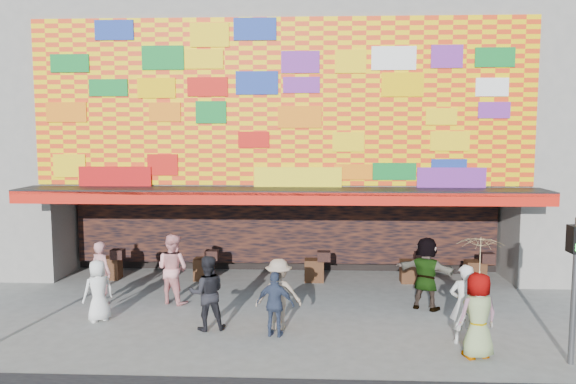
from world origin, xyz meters
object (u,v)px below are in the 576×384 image
signal_right (575,274)px  ped_e (275,304)px  ped_c (207,293)px  parasol (480,257)px  ped_d (279,294)px  ped_f (426,273)px  ped_b (101,273)px  ped_g (478,315)px  ped_a (98,290)px  ped_i (173,269)px  ped_h (464,304)px

signal_right → ped_e: size_ratio=1.98×
signal_right → ped_e: 6.33m
ped_c → parasol: parasol is taller
ped_d → ped_f: (3.81, 1.67, 0.12)m
ped_b → parasol: (9.20, -3.30, 1.26)m
ped_d → parasol: 4.69m
ped_f → ped_g: (0.43, -3.21, -0.07)m
ped_d → ped_a: bearing=-10.3°
ped_b → ped_f: 8.78m
ped_e → ped_i: bearing=-27.5°
ped_b → ped_e: (4.92, -2.26, -0.10)m
ped_a → ped_g: (8.74, -1.89, 0.13)m
ped_f → ped_i: 6.85m
signal_right → ped_h: signal_right is taller
ped_d → ped_f: ped_f is taller
signal_right → parasol: signal_right is taller
ped_b → parasol: parasol is taller
signal_right → ped_f: bearing=123.0°
ped_c → ped_i: ped_i is taller
signal_right → ped_g: signal_right is taller
ped_b → ped_h: 9.46m
ped_g → ped_a: bearing=-30.0°
ped_e → parasol: (4.28, -1.03, 1.37)m
ped_b → ped_d: bearing=-173.0°
ped_a → ped_e: 4.54m
signal_right → ped_c: signal_right is taller
ped_c → ped_g: size_ratio=0.99×
ped_g → ped_i: (-7.27, 3.44, 0.06)m
ped_i → parasol: 8.12m
signal_right → ped_b: 11.62m
ped_a → ped_b: ped_b is taller
ped_f → ped_h: size_ratio=1.09×
ped_a → ped_b: (-0.46, 1.40, 0.09)m
ped_b → ped_c: 3.78m
ped_g → ped_h: size_ratio=1.01×
ped_e → ped_i: 3.84m
signal_right → ped_d: signal_right is taller
ped_h → ped_i: 7.66m
ped_e → ped_i: (-2.99, 2.41, 0.20)m
ped_d → ped_b: bearing=-25.3°
signal_right → ped_e: signal_right is taller
signal_right → ped_i: (-9.08, 3.68, -0.90)m
ped_c → ped_f: (5.50, 1.80, 0.08)m
ped_f → ped_i: size_ratio=1.01×
signal_right → ped_a: size_ratio=1.94×
ped_c → ped_d: bearing=170.5°
ped_b → parasol: 9.86m
ped_i → parasol: size_ratio=1.06×
ped_g → ped_i: 8.04m
ped_b → ped_i: ped_i is taller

